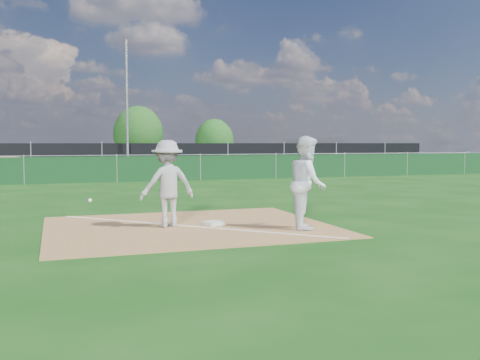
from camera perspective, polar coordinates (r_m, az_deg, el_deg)
name	(u,v)px	position (r m, az deg, el deg)	size (l,w,h in m)	color
ground	(132,191)	(20.49, -11.45, -1.21)	(90.00, 90.00, 0.00)	#113F0D
infield_dirt	(189,227)	(11.69, -5.42, -4.98)	(6.00, 5.00, 0.02)	olive
foul_line	(189,226)	(11.69, -5.42, -4.90)	(0.08, 7.00, 0.01)	white
green_fence	(117,169)	(25.40, -13.00, 1.12)	(44.00, 0.05, 1.20)	#0D3215
dirt_mound	(6,168)	(28.83, -23.70, 1.19)	(3.38, 2.60, 1.17)	#9E7A4C
black_fence	(102,158)	(33.34, -14.51, 2.27)	(46.00, 0.04, 1.80)	black
parking_lot	(96,169)	(38.36, -15.10, 1.13)	(46.00, 9.00, 0.01)	black
light_pole	(127,107)	(33.26, -11.96, 7.65)	(0.16, 0.16, 8.00)	slate
first_base	(213,223)	(11.84, -2.84, -4.60)	(0.38, 0.38, 0.08)	silver
play_at_first	(167,184)	(11.60, -7.75, -0.38)	(2.31, 0.88, 1.87)	#ADADAF
runner	(307,183)	(11.40, 7.20, -0.28)	(0.96, 0.75, 1.97)	white
car_mid	(51,158)	(38.19, -19.52, 2.27)	(1.73, 4.98, 1.64)	black
car_right	(176,158)	(39.62, -6.79, 2.38)	(2.02, 4.98, 1.44)	black
tree_mid	(138,134)	(45.42, -10.79, 4.80)	(4.12, 4.12, 4.89)	#382316
tree_right	(214,141)	(45.68, -2.74, 4.20)	(3.26, 3.26, 3.87)	#382316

